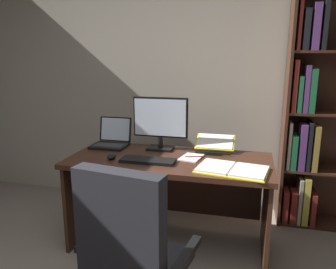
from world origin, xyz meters
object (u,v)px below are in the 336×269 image
at_px(laptop, 112,140).
at_px(keyboard, 148,160).
at_px(computer_mouse, 111,157).
at_px(reading_stand_with_book, 215,144).
at_px(office_chair, 132,266).
at_px(open_binder, 232,169).
at_px(notepad, 191,157).
at_px(desk, 172,180).
at_px(pen, 194,157).
at_px(bookshelf, 325,118).
at_px(monitor, 160,123).

xyz_separation_m(laptop, keyboard, (0.46, -0.37, -0.04)).
relative_size(computer_mouse, reading_stand_with_book, 0.32).
bearing_deg(office_chair, open_binder, 66.85).
distance_m(laptop, notepad, 0.79).
distance_m(desk, office_chair, 1.02).
xyz_separation_m(laptop, pen, (0.79, -0.19, -0.04)).
relative_size(desk, open_binder, 2.99).
xyz_separation_m(bookshelf, laptop, (-1.85, -0.46, -0.20)).
height_order(bookshelf, office_chair, bookshelf).
height_order(office_chair, notepad, office_chair).
distance_m(office_chair, open_binder, 0.96).
height_order(monitor, pen, monitor).
bearing_deg(laptop, desk, -15.24).
distance_m(reading_stand_with_book, pen, 0.29).
relative_size(office_chair, reading_stand_with_book, 3.11).
xyz_separation_m(monitor, computer_mouse, (-0.30, -0.37, -0.21)).
xyz_separation_m(monitor, keyboard, (-0.00, -0.37, -0.22)).
bearing_deg(keyboard, laptop, 141.01).
bearing_deg(keyboard, bookshelf, 30.77).
xyz_separation_m(laptop, notepad, (0.77, -0.19, -0.05)).
relative_size(desk, laptop, 5.25).
bearing_deg(bookshelf, reading_stand_with_book, -156.34).
distance_m(desk, open_binder, 0.61).
xyz_separation_m(bookshelf, computer_mouse, (-1.69, -0.83, -0.23)).
distance_m(office_chair, reading_stand_with_book, 1.32).
height_order(reading_stand_with_book, pen, reading_stand_with_book).
bearing_deg(computer_mouse, notepad, 16.40).
xyz_separation_m(office_chair, computer_mouse, (-0.46, 0.80, 0.35)).
distance_m(laptop, reading_stand_with_book, 0.93).
height_order(laptop, computer_mouse, laptop).
distance_m(desk, laptop, 0.67).
relative_size(desk, bookshelf, 0.75).
xyz_separation_m(bookshelf, monitor, (-1.39, -0.46, -0.02)).
bearing_deg(laptop, monitor, -0.47).
bearing_deg(reading_stand_with_book, monitor, -173.32).
height_order(bookshelf, open_binder, bookshelf).
xyz_separation_m(desk, open_binder, (0.50, -0.26, 0.22)).
xyz_separation_m(computer_mouse, notepad, (0.61, 0.18, -0.02)).
bearing_deg(desk, monitor, 131.06).
height_order(computer_mouse, open_binder, computer_mouse).
xyz_separation_m(bookshelf, keyboard, (-1.39, -0.83, -0.24)).
bearing_deg(notepad, office_chair, -98.60).
distance_m(bookshelf, notepad, 1.29).
height_order(bookshelf, keyboard, bookshelf).
xyz_separation_m(office_chair, laptop, (-0.62, 1.18, 0.38)).
distance_m(office_chair, notepad, 1.05).
relative_size(desk, notepad, 7.61).
relative_size(office_chair, laptop, 3.33).
relative_size(office_chair, open_binder, 1.90).
relative_size(monitor, pen, 3.41).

